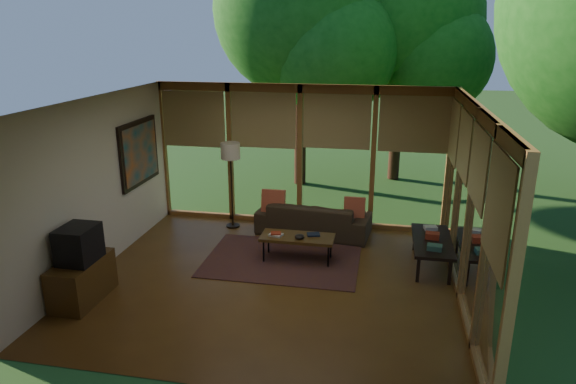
% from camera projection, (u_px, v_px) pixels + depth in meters
% --- Properties ---
extents(floor, '(5.50, 5.50, 0.00)m').
position_uv_depth(floor, '(272.00, 280.00, 7.79)').
color(floor, brown).
rests_on(floor, ground).
extents(ceiling, '(5.50, 5.50, 0.00)m').
position_uv_depth(ceiling, '(270.00, 102.00, 6.98)').
color(ceiling, silver).
rests_on(ceiling, ground).
extents(wall_left, '(0.04, 5.00, 2.70)m').
position_uv_depth(wall_left, '(96.00, 186.00, 7.88)').
color(wall_left, beige).
rests_on(wall_left, ground).
extents(wall_front, '(5.50, 0.04, 2.70)m').
position_uv_depth(wall_front, '(215.00, 273.00, 5.04)').
color(wall_front, beige).
rests_on(wall_front, ground).
extents(window_wall_back, '(5.50, 0.12, 2.70)m').
position_uv_depth(window_wall_back, '(300.00, 156.00, 9.72)').
color(window_wall_back, '#98642F').
rests_on(window_wall_back, ground).
extents(window_wall_right, '(0.12, 5.00, 2.70)m').
position_uv_depth(window_wall_right, '(470.00, 208.00, 6.89)').
color(window_wall_right, '#98642F').
rests_on(window_wall_right, ground).
extents(tree_nw, '(4.01, 4.01, 6.09)m').
position_uv_depth(tree_nw, '(302.00, 10.00, 11.61)').
color(tree_nw, '#351E13').
rests_on(tree_nw, ground).
extents(tree_ne, '(3.73, 3.73, 5.72)m').
position_uv_depth(tree_ne, '(403.00, 21.00, 12.09)').
color(tree_ne, '#351E13').
rests_on(tree_ne, ground).
extents(rug, '(2.51, 1.78, 0.01)m').
position_uv_depth(rug, '(282.00, 260.00, 8.48)').
color(rug, brown).
rests_on(rug, floor).
extents(sofa, '(2.15, 1.04, 0.60)m').
position_uv_depth(sofa, '(314.00, 218.00, 9.51)').
color(sofa, '#382B1C').
rests_on(sofa, floor).
extents(pillow_left, '(0.43, 0.23, 0.45)m').
position_uv_depth(pillow_left, '(273.00, 202.00, 9.51)').
color(pillow_left, '#9D230E').
rests_on(pillow_left, sofa).
extents(pillow_right, '(0.38, 0.20, 0.40)m').
position_uv_depth(pillow_right, '(354.00, 208.00, 9.25)').
color(pillow_right, '#9D230E').
rests_on(pillow_right, sofa).
extents(ct_book_lower, '(0.24, 0.21, 0.03)m').
position_uv_depth(ct_book_lower, '(276.00, 235.00, 8.37)').
color(ct_book_lower, '#BBB5A9').
rests_on(ct_book_lower, coffee_table).
extents(ct_book_upper, '(0.18, 0.15, 0.03)m').
position_uv_depth(ct_book_upper, '(276.00, 233.00, 8.37)').
color(ct_book_upper, maroon).
rests_on(ct_book_upper, coffee_table).
extents(ct_book_side, '(0.23, 0.20, 0.03)m').
position_uv_depth(ct_book_side, '(313.00, 234.00, 8.39)').
color(ct_book_side, black).
rests_on(ct_book_side, coffee_table).
extents(ct_bowl, '(0.16, 0.16, 0.07)m').
position_uv_depth(ct_bowl, '(300.00, 237.00, 8.25)').
color(ct_bowl, black).
rests_on(ct_bowl, coffee_table).
extents(media_cabinet, '(0.50, 1.00, 0.60)m').
position_uv_depth(media_cabinet, '(82.00, 280.00, 7.15)').
color(media_cabinet, '#513616').
rests_on(media_cabinet, floor).
extents(television, '(0.45, 0.55, 0.50)m').
position_uv_depth(television, '(79.00, 244.00, 6.98)').
color(television, black).
rests_on(television, media_cabinet).
extents(console_book_a, '(0.24, 0.19, 0.08)m').
position_uv_depth(console_book_a, '(435.00, 247.00, 7.75)').
color(console_book_a, '#325849').
rests_on(console_book_a, side_console).
extents(console_book_b, '(0.23, 0.18, 0.10)m').
position_uv_depth(console_book_b, '(432.00, 236.00, 8.17)').
color(console_book_b, maroon).
rests_on(console_book_b, side_console).
extents(console_book_c, '(0.24, 0.19, 0.06)m').
position_uv_depth(console_book_c, '(430.00, 228.00, 8.55)').
color(console_book_c, '#BBB5A9').
rests_on(console_book_c, side_console).
extents(floor_lamp, '(0.36, 0.36, 1.65)m').
position_uv_depth(floor_lamp, '(231.00, 156.00, 9.52)').
color(floor_lamp, black).
rests_on(floor_lamp, floor).
extents(coffee_table, '(1.20, 0.50, 0.43)m').
position_uv_depth(coffee_table, '(298.00, 238.00, 8.37)').
color(coffee_table, '#513616').
rests_on(coffee_table, floor).
extents(side_console, '(0.60, 1.40, 0.46)m').
position_uv_depth(side_console, '(432.00, 242.00, 8.15)').
color(side_console, black).
rests_on(side_console, floor).
extents(wall_painting, '(0.06, 1.35, 1.15)m').
position_uv_depth(wall_painting, '(139.00, 153.00, 9.12)').
color(wall_painting, black).
rests_on(wall_painting, wall_left).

